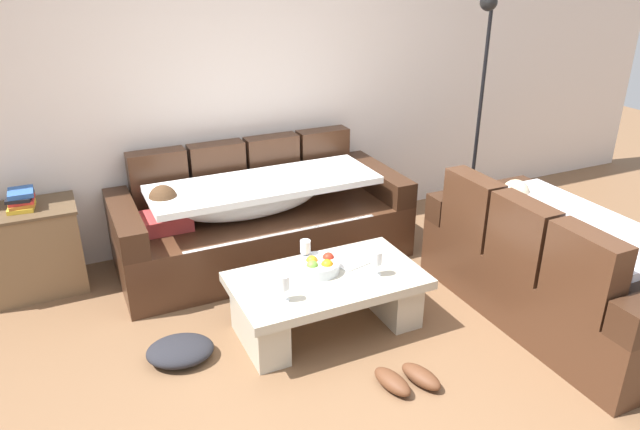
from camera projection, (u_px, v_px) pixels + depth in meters
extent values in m
plane|color=brown|center=(358.00, 379.00, 3.37)|extent=(14.00, 14.00, 0.00)
cube|color=silver|center=(231.00, 77.00, 4.60)|extent=(9.00, 0.10, 2.70)
cube|color=#452919|center=(264.00, 235.00, 4.62)|extent=(2.21, 0.92, 0.42)
cube|color=#452919|center=(159.00, 180.00, 4.48)|extent=(0.43, 0.16, 0.46)
cube|color=#452919|center=(217.00, 171.00, 4.66)|extent=(0.43, 0.16, 0.46)
cube|color=#452919|center=(272.00, 163.00, 4.84)|extent=(0.43, 0.16, 0.46)
cube|color=#452919|center=(323.00, 156.00, 5.02)|extent=(0.43, 0.16, 0.46)
cube|color=#372014|center=(125.00, 222.00, 4.10)|extent=(0.18, 0.92, 0.20)
cube|color=#372014|center=(377.00, 179.00, 4.89)|extent=(0.18, 0.92, 0.20)
cube|color=#B23838|center=(165.00, 222.00, 4.21)|extent=(0.36, 0.28, 0.11)
sphere|color=tan|center=(164.00, 203.00, 4.12)|extent=(0.21, 0.21, 0.21)
sphere|color=#4C331E|center=(163.00, 199.00, 4.10)|extent=(0.20, 0.20, 0.20)
ellipsoid|color=white|center=(248.00, 198.00, 4.39)|extent=(1.10, 0.44, 0.28)
cube|color=white|center=(265.00, 184.00, 4.38)|extent=(1.70, 0.60, 0.05)
cube|color=white|center=(285.00, 256.00, 4.25)|extent=(1.44, 0.04, 0.38)
cube|color=#452919|center=(557.00, 285.00, 3.92)|extent=(0.92, 1.79, 0.42)
cube|color=#452919|center=(584.00, 271.00, 3.20)|extent=(0.16, 0.45, 0.46)
cube|color=#452919|center=(522.00, 236.00, 3.60)|extent=(0.16, 0.45, 0.46)
cube|color=#452919|center=(472.00, 208.00, 3.99)|extent=(0.16, 0.45, 0.46)
cube|color=#372014|center=(483.00, 200.00, 4.46)|extent=(0.92, 0.18, 0.20)
cube|color=gray|center=(508.00, 219.00, 4.26)|extent=(0.28, 0.36, 0.11)
sphere|color=tan|center=(515.00, 197.00, 4.21)|extent=(0.21, 0.21, 0.21)
sphere|color=#CCB793|center=(515.00, 193.00, 4.20)|extent=(0.20, 0.20, 0.20)
ellipsoid|color=silver|center=(581.00, 242.00, 3.73)|extent=(0.44, 0.87, 0.28)
cube|color=silver|center=(576.00, 222.00, 3.77)|extent=(0.60, 1.32, 0.05)
cube|color=silver|center=(604.00, 268.00, 4.08)|extent=(0.04, 1.12, 0.38)
cube|color=#BBB5A1|center=(327.00, 281.00, 3.70)|extent=(1.20, 0.68, 0.06)
cube|color=#BBB5A1|center=(259.00, 324.00, 3.60)|extent=(0.20, 0.54, 0.32)
cube|color=#BBB5A1|center=(388.00, 290.00, 3.95)|extent=(0.20, 0.54, 0.32)
cylinder|color=silver|center=(318.00, 266.00, 3.74)|extent=(0.28, 0.28, 0.07)
sphere|color=#669C34|center=(312.00, 267.00, 3.68)|extent=(0.08, 0.08, 0.08)
sphere|color=#AB2918|center=(328.00, 259.00, 3.78)|extent=(0.08, 0.08, 0.08)
sphere|color=orange|center=(312.00, 262.00, 3.74)|extent=(0.08, 0.08, 0.08)
sphere|color=orange|center=(327.00, 266.00, 3.69)|extent=(0.08, 0.08, 0.08)
cylinder|color=silver|center=(284.00, 300.00, 3.43)|extent=(0.06, 0.06, 0.01)
cylinder|color=silver|center=(284.00, 294.00, 3.41)|extent=(0.01, 0.01, 0.07)
cylinder|color=silver|center=(284.00, 282.00, 3.38)|extent=(0.07, 0.07, 0.08)
cylinder|color=silver|center=(376.00, 274.00, 3.70)|extent=(0.06, 0.06, 0.01)
cylinder|color=silver|center=(376.00, 269.00, 3.69)|extent=(0.01, 0.01, 0.07)
cylinder|color=silver|center=(377.00, 258.00, 3.65)|extent=(0.07, 0.07, 0.08)
cylinder|color=silver|center=(306.00, 263.00, 3.84)|extent=(0.06, 0.06, 0.01)
cylinder|color=silver|center=(305.00, 257.00, 3.82)|extent=(0.01, 0.01, 0.07)
cylinder|color=silver|center=(305.00, 247.00, 3.79)|extent=(0.07, 0.07, 0.08)
cube|color=white|center=(353.00, 260.00, 3.88)|extent=(0.32, 0.27, 0.01)
cube|color=brown|center=(28.00, 252.00, 4.14)|extent=(0.70, 0.42, 0.62)
cube|color=brown|center=(19.00, 210.00, 4.01)|extent=(0.72, 0.44, 0.02)
cube|color=gold|center=(22.00, 207.00, 4.00)|extent=(0.18, 0.22, 0.03)
cube|color=#B76623|center=(21.00, 203.00, 3.99)|extent=(0.18, 0.19, 0.02)
cube|color=red|center=(22.00, 200.00, 3.99)|extent=(0.17, 0.19, 0.02)
cube|color=black|center=(20.00, 197.00, 3.98)|extent=(0.18, 0.23, 0.02)
cube|color=#2D569E|center=(21.00, 193.00, 3.98)|extent=(0.16, 0.19, 0.03)
cylinder|color=black|center=(469.00, 212.00, 5.53)|extent=(0.28, 0.28, 0.02)
cylinder|color=black|center=(479.00, 117.00, 5.16)|extent=(0.03, 0.03, 1.80)
sphere|color=black|center=(489.00, 2.00, 4.64)|extent=(0.14, 0.14, 0.14)
ellipsoid|color=#59331E|center=(392.00, 382.00, 3.29)|extent=(0.17, 0.29, 0.09)
ellipsoid|color=#59331E|center=(421.00, 376.00, 3.32)|extent=(0.19, 0.29, 0.09)
ellipsoid|color=#232328|center=(180.00, 351.00, 3.52)|extent=(0.46, 0.40, 0.12)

